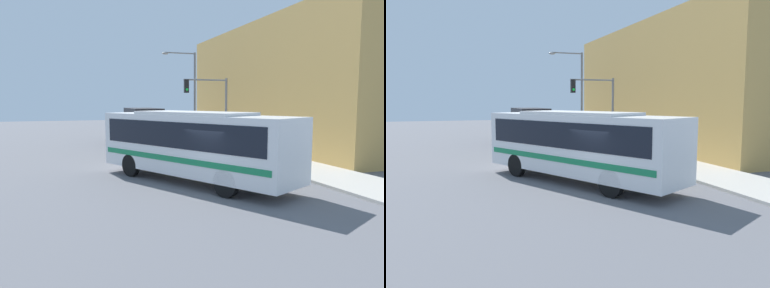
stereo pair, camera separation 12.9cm
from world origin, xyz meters
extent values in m
plane|color=slate|center=(0.00, 0.00, 0.00)|extent=(120.00, 120.00, 0.00)
cube|color=#B7B2A8|center=(6.20, 20.00, 0.07)|extent=(3.40, 70.00, 0.13)
cube|color=tan|center=(10.90, 12.55, 4.79)|extent=(6.00, 23.11, 9.58)
cube|color=white|center=(-0.43, 1.79, 1.75)|extent=(6.78, 10.04, 2.58)
cube|color=black|center=(-0.43, 1.79, 2.21)|extent=(6.45, 9.35, 1.09)
cube|color=#197F4C|center=(-0.43, 1.79, 1.18)|extent=(6.63, 9.70, 0.24)
cube|color=silver|center=(-0.43, 1.79, 3.09)|extent=(4.55, 5.94, 0.16)
cylinder|color=black|center=(-0.87, 5.05, 0.54)|extent=(0.74, 1.09, 1.08)
cylinder|color=black|center=(-2.83, 4.04, 0.54)|extent=(0.74, 1.09, 1.08)
cylinder|color=black|center=(1.80, -0.16, 0.54)|extent=(0.74, 1.09, 1.08)
cylinder|color=black|center=(-0.16, -1.16, 0.54)|extent=(0.74, 1.09, 1.08)
cube|color=black|center=(0.57, 17.27, 1.75)|extent=(2.32, 5.52, 2.60)
cube|color=#262628|center=(0.57, 21.10, 1.37)|extent=(2.21, 2.15, 1.83)
cylinder|color=black|center=(-0.44, 20.72, 0.45)|extent=(0.25, 0.90, 0.90)
cylinder|color=black|center=(-0.44, 16.24, 0.45)|extent=(0.25, 0.90, 0.90)
cylinder|color=gold|center=(5.10, 2.96, 0.42)|extent=(0.24, 0.24, 0.57)
sphere|color=gold|center=(5.10, 2.96, 0.78)|extent=(0.23, 0.23, 0.23)
cylinder|color=gold|center=(5.10, 2.83, 0.45)|extent=(0.11, 0.14, 0.11)
cylinder|color=slate|center=(5.25, 10.74, 2.69)|extent=(0.16, 0.16, 5.12)
cylinder|color=slate|center=(3.65, 10.74, 5.10)|extent=(3.20, 0.11, 0.11)
cube|color=black|center=(2.25, 10.74, 4.65)|extent=(0.30, 0.24, 0.90)
sphere|color=#19D83F|center=(2.25, 10.60, 4.42)|extent=(0.18, 0.18, 0.18)
cylinder|color=slate|center=(5.10, 10.81, 0.71)|extent=(0.06, 0.06, 1.16)
cylinder|color=#4C4C51|center=(5.10, 10.81, 1.40)|extent=(0.14, 0.14, 0.22)
cylinder|color=slate|center=(5.35, 17.67, 4.00)|extent=(0.18, 0.18, 7.74)
cylinder|color=slate|center=(4.00, 17.67, 7.77)|extent=(2.70, 0.11, 0.11)
ellipsoid|color=gray|center=(2.65, 17.67, 7.69)|extent=(0.56, 0.28, 0.20)
camera|label=1|loc=(-5.96, -13.80, 3.62)|focal=35.00mm
camera|label=2|loc=(-5.84, -13.85, 3.62)|focal=35.00mm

